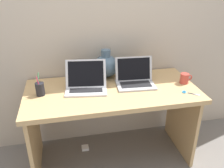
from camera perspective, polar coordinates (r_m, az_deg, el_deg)
ground_plane at (r=2.49m, az=-0.00°, el=-16.69°), size 6.00×6.00×0.00m
back_wall at (r=2.26m, az=-2.03°, el=13.53°), size 4.40×0.04×2.40m
desk at (r=2.14m, az=-0.00°, el=-5.09°), size 1.47×0.69×0.74m
laptop_left at (r=2.06m, az=-6.19°, el=0.50°), size 0.38×0.30×0.23m
laptop_right at (r=2.14m, az=5.42°, el=1.58°), size 0.35×0.26×0.23m
green_vase at (r=2.27m, az=-1.46°, el=4.41°), size 0.24×0.24×0.26m
coffee_mug at (r=2.25m, az=16.89°, el=1.29°), size 0.11×0.08×0.09m
pen_cup at (r=2.03m, az=-16.75°, el=-1.13°), size 0.07×0.07×0.19m
scissors at (r=2.09m, az=17.54°, el=-1.97°), size 0.13×0.11×0.01m
power_brick at (r=2.57m, az=-6.39°, el=-14.85°), size 0.07×0.07×0.03m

